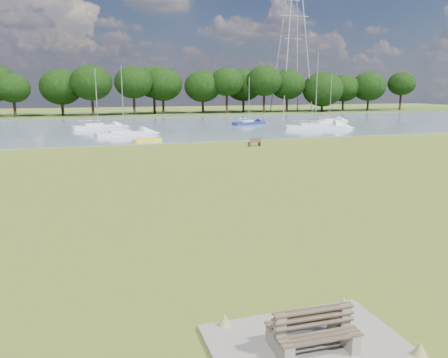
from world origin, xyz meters
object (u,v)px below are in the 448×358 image
object	(u,v)px
sailboat_1	(314,126)
sailboat_2	(123,132)
bench_pair	(313,331)
pylon	(294,15)
riverbank_bench	(255,142)
sailboat_4	(98,126)
kayak	(148,140)
sailboat_7	(248,122)
sailboat_6	(329,120)

from	to	relation	value
sailboat_1	sailboat_2	distance (m)	25.21
bench_pair	pylon	bearing A→B (deg)	65.93
sailboat_1	sailboat_2	xyz separation A→B (m)	(-25.20, -0.78, -0.06)
riverbank_bench	sailboat_2	distance (m)	17.04
pylon	sailboat_4	distance (m)	56.94
bench_pair	kayak	world-z (taller)	bench_pair
riverbank_bench	kayak	bearing A→B (deg)	130.50
sailboat_2	sailboat_7	size ratio (longest dim) A/B	1.14
sailboat_1	pylon	bearing A→B (deg)	84.85
riverbank_bench	sailboat_1	size ratio (longest dim) A/B	0.14
pylon	sailboat_1	distance (m)	46.86
pylon	sailboat_6	bearing A→B (deg)	-105.30
bench_pair	sailboat_2	bearing A→B (deg)	91.98
sailboat_4	sailboat_1	bearing A→B (deg)	-30.09
kayak	sailboat_6	distance (m)	34.25
pylon	bench_pair	bearing A→B (deg)	-115.91
kayak	sailboat_7	distance (m)	23.88
riverbank_bench	sailboat_2	bearing A→B (deg)	117.39
riverbank_bench	kayak	xyz separation A→B (m)	(-9.27, 6.65, -0.23)
sailboat_7	riverbank_bench	bearing A→B (deg)	-124.49
pylon	sailboat_6	size ratio (longest dim) A/B	4.67
sailboat_2	sailboat_6	distance (m)	33.84
bench_pair	kayak	bearing A→B (deg)	89.04
bench_pair	riverbank_bench	world-z (taller)	bench_pair
bench_pair	sailboat_4	xyz separation A→B (m)	(-2.68, 53.54, 0.05)
bench_pair	riverbank_bench	distance (m)	33.26
bench_pair	pylon	distance (m)	95.64
sailboat_2	sailboat_4	distance (m)	9.73
pylon	riverbank_bench	bearing A→B (deg)	-119.42
sailboat_6	sailboat_7	distance (m)	13.26
riverbank_bench	sailboat_1	distance (m)	19.50
bench_pair	sailboat_1	distance (m)	51.48
riverbank_bench	sailboat_4	size ratio (longest dim) A/B	0.18
sailboat_7	bench_pair	bearing A→B (deg)	-124.59
sailboat_1	sailboat_2	size ratio (longest dim) A/B	1.27
sailboat_1	sailboat_2	bearing A→B (deg)	-161.45
sailboat_7	sailboat_4	bearing A→B (deg)	167.09
sailboat_6	sailboat_7	xyz separation A→B (m)	(-13.22, 0.98, -0.01)
bench_pair	sailboat_6	size ratio (longest dim) A/B	0.25
sailboat_1	sailboat_4	size ratio (longest dim) A/B	1.26
sailboat_4	bench_pair	bearing A→B (deg)	-100.02
sailboat_2	bench_pair	bearing A→B (deg)	-100.94
sailboat_2	sailboat_4	world-z (taller)	sailboat_4
bench_pair	sailboat_7	world-z (taller)	sailboat_7
pylon	sailboat_4	bearing A→B (deg)	-145.00
kayak	sailboat_2	bearing A→B (deg)	88.44
bench_pair	kayak	xyz separation A→B (m)	(1.86, 38.00, -0.29)
kayak	sailboat_2	distance (m)	6.48
bench_pair	sailboat_1	xyz separation A→B (m)	(25.09, 44.95, 0.03)
sailboat_1	sailboat_7	xyz separation A→B (m)	(-5.87, 9.45, -0.06)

